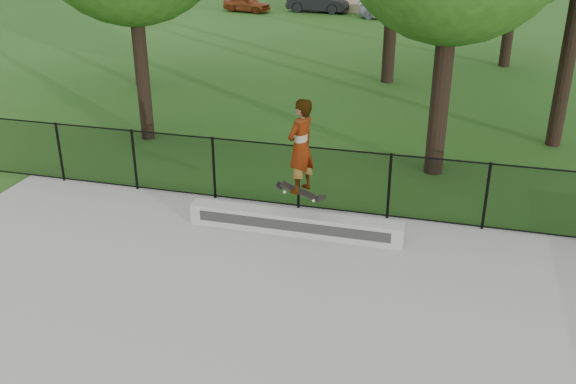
# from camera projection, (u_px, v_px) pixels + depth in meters

# --- Properties ---
(ground) EXTENTS (100.00, 100.00, 0.00)m
(ground) POSITION_uv_depth(u_px,v_px,m) (198.00, 380.00, 9.30)
(ground) COLOR #1E5217
(ground) RESTS_ON ground
(concrete_slab) EXTENTS (14.00, 12.00, 0.06)m
(concrete_slab) POSITION_uv_depth(u_px,v_px,m) (198.00, 378.00, 9.29)
(concrete_slab) COLOR #A2A29D
(concrete_slab) RESTS_ON ground
(grind_ledge) EXTENTS (4.48, 0.40, 0.44)m
(grind_ledge) POSITION_uv_depth(u_px,v_px,m) (295.00, 223.00, 13.27)
(grind_ledge) COLOR #B3B4AE
(grind_ledge) RESTS_ON concrete_slab
(car_a) EXTENTS (3.27, 1.85, 1.05)m
(car_a) POSITION_uv_depth(u_px,v_px,m) (247.00, 3.00, 41.26)
(car_a) COLOR #95411B
(car_a) RESTS_ON ground
(car_b) EXTENTS (3.67, 1.66, 1.30)m
(car_b) POSITION_uv_depth(u_px,v_px,m) (318.00, 2.00, 41.06)
(car_b) COLOR black
(car_b) RESTS_ON ground
(car_c) EXTENTS (3.45, 2.04, 1.02)m
(car_c) POSITION_uv_depth(u_px,v_px,m) (388.00, 11.00, 38.56)
(car_c) COLOR #ABB0C2
(car_c) RESTS_ON ground
(skater_airborne) EXTENTS (0.81, 0.82, 2.11)m
(skater_airborne) POSITION_uv_depth(u_px,v_px,m) (301.00, 147.00, 12.47)
(skater_airborne) COLOR black
(skater_airborne) RESTS_ON ground
(chainlink_fence) EXTENTS (16.06, 0.06, 1.50)m
(chainlink_fence) POSITION_uv_depth(u_px,v_px,m) (299.00, 177.00, 14.17)
(chainlink_fence) COLOR black
(chainlink_fence) RESTS_ON concrete_slab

